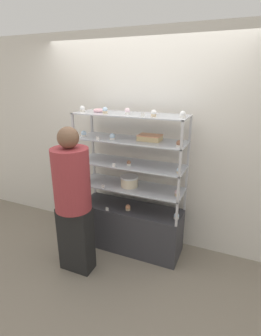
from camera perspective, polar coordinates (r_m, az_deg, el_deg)
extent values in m
plane|color=gray|center=(3.54, 0.00, -16.68)|extent=(20.00, 20.00, 0.00)
cube|color=silver|center=(3.29, 2.50, 5.59)|extent=(8.00, 0.05, 2.60)
cube|color=#333338|center=(3.38, 0.00, -12.78)|extent=(1.26, 0.43, 0.57)
cube|color=#B7B7BC|center=(3.60, -7.78, -3.25)|extent=(0.02, 0.02, 0.28)
cube|color=#B7B7BC|center=(3.18, 11.80, -6.62)|extent=(0.02, 0.02, 0.28)
cube|color=#B7B7BC|center=(3.29, -11.38, -5.68)|extent=(0.02, 0.02, 0.28)
cube|color=#B7B7BC|center=(2.83, 10.04, -9.94)|extent=(0.02, 0.02, 0.28)
cube|color=#B7BCC6|center=(3.12, 0.00, -4.03)|extent=(1.26, 0.43, 0.01)
cube|color=#B7B7BC|center=(3.50, -7.98, 1.02)|extent=(0.02, 0.02, 0.28)
cube|color=#B7B7BC|center=(3.07, 12.15, -1.87)|extent=(0.02, 0.02, 0.28)
cube|color=#B7B7BC|center=(3.19, -11.71, -1.07)|extent=(0.02, 0.02, 0.28)
cube|color=#B7B7BC|center=(2.71, 10.38, -4.71)|extent=(0.02, 0.02, 0.28)
cube|color=#B7BCC6|center=(3.02, 0.00, 0.90)|extent=(1.26, 0.43, 0.01)
cube|color=#B7B7BC|center=(3.42, -8.20, 5.51)|extent=(0.02, 0.02, 0.28)
cube|color=#B7B7BC|center=(2.98, 12.53, 3.19)|extent=(0.02, 0.02, 0.28)
cube|color=#B7B7BC|center=(3.10, -12.06, 3.83)|extent=(0.02, 0.02, 0.28)
cube|color=#B7B7BC|center=(2.61, 10.75, 0.97)|extent=(0.02, 0.02, 0.28)
cube|color=#B7BCC6|center=(2.94, 0.00, 6.13)|extent=(1.26, 0.43, 0.01)
cube|color=#B7B7BC|center=(3.37, -8.43, 10.18)|extent=(0.02, 0.02, 0.28)
cube|color=#B7B7BC|center=(2.92, 12.93, 8.51)|extent=(0.02, 0.02, 0.28)
cube|color=#B7B7BC|center=(3.04, -12.43, 8.96)|extent=(0.02, 0.02, 0.28)
cube|color=#B7B7BC|center=(2.53, 11.15, 7.04)|extent=(0.02, 0.02, 0.28)
cube|color=#B7BCC6|center=(2.89, 0.00, 11.59)|extent=(1.26, 0.43, 0.01)
cylinder|color=beige|center=(3.09, -0.26, -3.06)|extent=(0.20, 0.20, 0.11)
cylinder|color=white|center=(3.07, -0.27, -1.99)|extent=(0.21, 0.21, 0.02)
cube|color=#DBBC84|center=(2.89, 4.24, 6.52)|extent=(0.25, 0.17, 0.05)
cube|color=#E5996B|center=(2.89, 4.26, 7.13)|extent=(0.25, 0.18, 0.01)
cylinder|color=beige|center=(3.44, -9.08, -6.79)|extent=(0.06, 0.06, 0.02)
sphere|color=#F4EAB2|center=(3.43, -9.11, -6.36)|extent=(0.06, 0.06, 0.06)
cylinder|color=#CCB28C|center=(3.17, -0.63, -8.91)|extent=(0.06, 0.06, 0.02)
sphere|color=#E5996B|center=(3.16, -0.64, -8.45)|extent=(0.06, 0.06, 0.06)
cylinder|color=white|center=(3.04, 9.94, -10.60)|extent=(0.06, 0.06, 0.02)
sphere|color=silver|center=(3.02, 9.97, -10.13)|extent=(0.06, 0.06, 0.06)
cube|color=white|center=(3.16, -5.11, -8.89)|extent=(0.04, 0.00, 0.04)
cylinder|color=beige|center=(3.31, -9.40, -2.55)|extent=(0.06, 0.06, 0.02)
sphere|color=white|center=(3.30, -9.43, -2.10)|extent=(0.06, 0.06, 0.06)
cylinder|color=#CCB28C|center=(2.91, 10.11, -5.72)|extent=(0.06, 0.06, 0.02)
sphere|color=silver|center=(2.90, 10.14, -5.21)|extent=(0.06, 0.06, 0.06)
cube|color=white|center=(3.06, -6.02, -4.05)|extent=(0.04, 0.00, 0.04)
cylinder|color=#CCB28C|center=(3.21, -9.87, 2.08)|extent=(0.05, 0.05, 0.02)
sphere|color=silver|center=(3.20, -9.89, 2.50)|extent=(0.05, 0.05, 0.05)
cylinder|color=white|center=(2.94, -0.37, 0.77)|extent=(0.05, 0.05, 0.02)
sphere|color=#8C5B42|center=(2.93, -0.37, 1.23)|extent=(0.05, 0.05, 0.05)
cylinder|color=#CCB28C|center=(2.75, 10.47, -0.91)|extent=(0.05, 0.05, 0.02)
sphere|color=silver|center=(2.74, 10.51, -0.43)|extent=(0.05, 0.05, 0.05)
cube|color=white|center=(2.89, -3.63, 0.61)|extent=(0.04, 0.00, 0.04)
cylinder|color=white|center=(3.13, -10.11, 6.98)|extent=(0.06, 0.06, 0.02)
sphere|color=silver|center=(3.12, -10.15, 7.49)|extent=(0.06, 0.06, 0.06)
cylinder|color=white|center=(2.93, -3.98, 6.41)|extent=(0.06, 0.06, 0.02)
sphere|color=silver|center=(2.93, -4.00, 6.95)|extent=(0.06, 0.06, 0.06)
cylinder|color=white|center=(2.65, 10.52, 4.74)|extent=(0.06, 0.06, 0.02)
sphere|color=#8C5B42|center=(2.65, 10.56, 5.34)|extent=(0.06, 0.06, 0.06)
cube|color=white|center=(2.90, -7.16, 6.38)|extent=(0.04, 0.00, 0.04)
cylinder|color=beige|center=(3.10, -10.42, 12.17)|extent=(0.05, 0.05, 0.03)
sphere|color=white|center=(3.10, -10.46, 12.69)|extent=(0.06, 0.06, 0.06)
cylinder|color=#CCB28C|center=(2.94, -5.56, 12.01)|extent=(0.05, 0.05, 0.03)
sphere|color=silver|center=(2.94, -5.58, 12.56)|extent=(0.06, 0.06, 0.06)
cylinder|color=white|center=(2.83, -0.69, 11.82)|extent=(0.05, 0.05, 0.03)
sphere|color=silver|center=(2.83, -0.69, 12.39)|extent=(0.06, 0.06, 0.06)
cylinder|color=#CCB28C|center=(2.69, 5.07, 11.36)|extent=(0.05, 0.05, 0.03)
sphere|color=white|center=(2.69, 5.09, 11.96)|extent=(0.06, 0.06, 0.06)
cylinder|color=white|center=(2.63, 11.28, 10.88)|extent=(0.05, 0.05, 0.03)
sphere|color=white|center=(2.62, 11.32, 11.49)|extent=(0.06, 0.06, 0.06)
cube|color=white|center=(2.63, 2.69, 11.42)|extent=(0.04, 0.00, 0.04)
torus|color=#EFB2BC|center=(3.06, -6.93, 12.34)|extent=(0.13, 0.13, 0.03)
cube|color=black|center=(3.06, -11.73, -14.89)|extent=(0.36, 0.20, 0.76)
cylinder|color=#993338|center=(2.73, -12.73, -2.49)|extent=(0.38, 0.38, 0.66)
sphere|color=brown|center=(2.61, -13.43, 6.46)|extent=(0.21, 0.21, 0.21)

